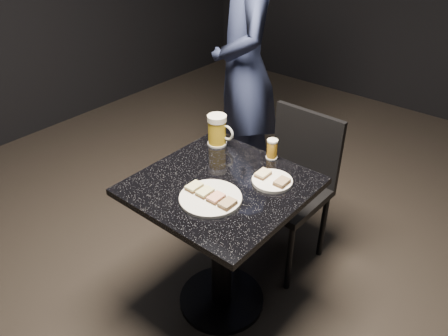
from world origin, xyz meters
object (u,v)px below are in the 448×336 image
at_px(plate_small, 272,181).
at_px(beer_mug, 218,130).
at_px(patron, 245,69).
at_px(chair, 292,181).
at_px(plate_large, 211,198).
at_px(beer_tumbler, 272,149).
at_px(table, 221,226).

bearing_deg(plate_small, beer_mug, 165.47).
distance_m(plate_small, patron, 1.08).
bearing_deg(beer_mug, chair, 45.54).
distance_m(plate_large, patron, 1.21).
bearing_deg(beer_tumbler, plate_small, -54.69).
xyz_separation_m(patron, table, (0.58, -0.92, -0.37)).
distance_m(plate_large, beer_tumbler, 0.44).
xyz_separation_m(patron, beer_tumbler, (0.62, -0.60, -0.08)).
bearing_deg(plate_large, beer_tumbler, 89.49).
bearing_deg(patron, plate_small, -1.31).
bearing_deg(table, plate_large, -70.19).
bearing_deg(table, beer_tumbler, 81.77).
xyz_separation_m(plate_large, plate_small, (0.12, 0.27, 0.00)).
distance_m(plate_large, beer_mug, 0.47).
distance_m(table, chair, 0.54).
distance_m(plate_small, beer_mug, 0.42).
bearing_deg(plate_small, chair, 107.18).
distance_m(beer_tumbler, chair, 0.37).
bearing_deg(beer_mug, plate_small, -14.53).
bearing_deg(chair, beer_tumbler, -89.67).
bearing_deg(table, chair, 85.27).
height_order(table, chair, chair).
distance_m(table, beer_mug, 0.47).
bearing_deg(chair, table, -94.73).
bearing_deg(table, beer_mug, 132.99).
bearing_deg(beer_mug, beer_tumbler, 12.86).
xyz_separation_m(plate_small, chair, (-0.12, 0.39, -0.26)).
relative_size(plate_small, table, 0.24).
xyz_separation_m(beer_mug, beer_tumbler, (0.28, 0.06, -0.03)).
xyz_separation_m(beer_tumbler, chair, (-0.00, 0.22, -0.30)).
distance_m(patron, table, 1.15).
height_order(plate_large, chair, chair).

